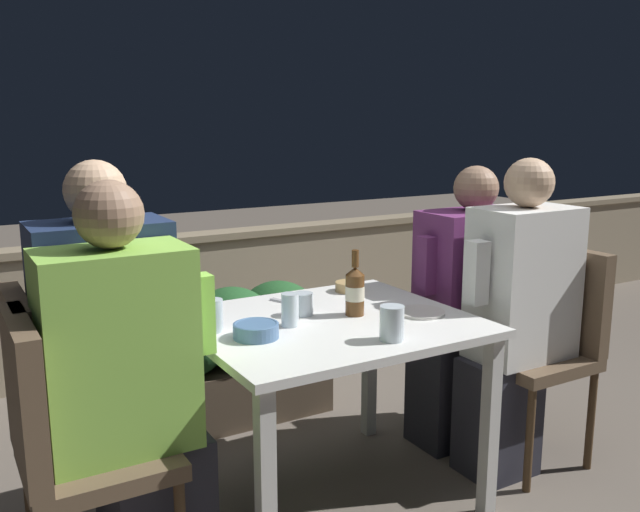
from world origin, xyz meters
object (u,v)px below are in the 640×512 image
chair_right_far (497,314)px  person_navy_jumper (117,358)px  person_green_blouse (132,394)px  chair_left_far (56,400)px  chair_left_near (63,435)px  beer_bottle (356,291)px  chair_right_near (548,332)px  person_white_polo (515,318)px  person_purple_stripe (465,307)px

chair_right_far → person_navy_jumper: bearing=-179.8°
person_green_blouse → chair_left_far: (-0.17, 0.27, -0.08)m
chair_left_near → person_navy_jumper: (0.22, 0.27, 0.10)m
beer_bottle → chair_left_far: bearing=172.2°
chair_right_near → beer_bottle: size_ratio=3.70×
chair_right_near → chair_right_far: (0.02, 0.31, 0.00)m
chair_left_far → beer_bottle: beer_bottle is taller
person_navy_jumper → person_white_polo: (1.48, -0.30, -0.01)m
person_white_polo → chair_right_far: 0.38m
chair_left_far → beer_bottle: 1.06m
person_purple_stripe → beer_bottle: 0.71m
chair_left_near → person_green_blouse: bearing=-0.0°
person_navy_jumper → chair_right_near: bearing=-10.1°
chair_left_far → person_white_polo: 1.70m
person_navy_jumper → chair_right_far: bearing=0.2°
person_green_blouse → chair_right_far: person_green_blouse is taller
chair_right_near → person_white_polo: 0.21m
chair_left_far → beer_bottle: bearing=-7.8°
person_green_blouse → person_navy_jumper: person_navy_jumper is taller
chair_right_far → person_white_polo: bearing=-124.7°
beer_bottle → person_white_polo: bearing=-13.7°
person_navy_jumper → chair_right_far: person_navy_jumper is taller
chair_left_far → chair_left_near: bearing=-95.2°
chair_left_near → chair_right_far: size_ratio=1.00×
person_white_polo → chair_right_far: (0.21, 0.31, -0.09)m
chair_left_near → person_green_blouse: person_green_blouse is taller
chair_left_near → chair_right_far: (1.91, 0.27, 0.00)m
person_navy_jumper → beer_bottle: size_ratio=5.33×
chair_left_far → chair_right_near: (1.87, -0.30, 0.00)m
chair_right_near → beer_bottle: beer_bottle is taller
chair_left_near → chair_left_far: (0.02, 0.27, 0.00)m
person_navy_jumper → chair_right_near: size_ratio=1.44×
person_white_polo → beer_bottle: bearing=166.3°
chair_left_far → chair_right_near: 1.89m
chair_left_near → chair_right_far: bearing=8.1°
chair_right_near → chair_left_far: bearing=170.9°
chair_right_near → person_white_polo: bearing=-180.0°
chair_right_far → beer_bottle: beer_bottle is taller
person_navy_jumper → beer_bottle: person_navy_jumper is taller
person_white_polo → person_purple_stripe: person_white_polo is taller
chair_left_far → person_navy_jumper: (0.19, 0.00, 0.10)m
chair_right_near → beer_bottle: (-0.85, 0.16, 0.25)m
person_white_polo → person_purple_stripe: 0.31m
person_green_blouse → person_navy_jumper: (0.02, 0.27, 0.02)m
beer_bottle → chair_right_far: bearing=9.7°
chair_left_far → person_white_polo: person_white_polo is taller
chair_left_near → person_navy_jumper: person_navy_jumper is taller
person_navy_jumper → chair_right_far: (1.69, 0.01, -0.10)m
chair_left_near → person_navy_jumper: bearing=50.7°
chair_left_far → chair_right_near: same height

